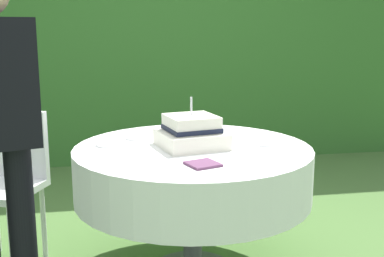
{
  "coord_description": "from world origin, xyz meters",
  "views": [
    {
      "loc": [
        -0.45,
        -2.49,
        1.35
      ],
      "look_at": [
        -0.0,
        0.0,
        0.83
      ],
      "focal_mm": 45.55,
      "sensor_mm": 36.0,
      "label": 1
    }
  ],
  "objects_px": {
    "cake_table": "(193,171)",
    "serving_plate_far": "(136,138)",
    "garden_chair": "(8,173)",
    "wedding_cake": "(192,132)",
    "serving_plate_near": "(248,131)",
    "serving_plate_right": "(108,145)",
    "serving_plate_left": "(262,143)",
    "napkin_stack": "(203,164)"
  },
  "relations": [
    {
      "from": "serving_plate_far",
      "to": "cake_table",
      "type": "bearing_deg",
      "value": -40.16
    },
    {
      "from": "serving_plate_left",
      "to": "garden_chair",
      "type": "relative_size",
      "value": 0.16
    },
    {
      "from": "serving_plate_near",
      "to": "serving_plate_far",
      "type": "height_order",
      "value": "same"
    },
    {
      "from": "cake_table",
      "to": "serving_plate_far",
      "type": "height_order",
      "value": "serving_plate_far"
    },
    {
      "from": "wedding_cake",
      "to": "garden_chair",
      "type": "relative_size",
      "value": 0.43
    },
    {
      "from": "serving_plate_left",
      "to": "serving_plate_right",
      "type": "bearing_deg",
      "value": 172.29
    },
    {
      "from": "cake_table",
      "to": "garden_chair",
      "type": "distance_m",
      "value": 1.08
    },
    {
      "from": "cake_table",
      "to": "wedding_cake",
      "type": "distance_m",
      "value": 0.21
    },
    {
      "from": "wedding_cake",
      "to": "serving_plate_far",
      "type": "bearing_deg",
      "value": 140.56
    },
    {
      "from": "serving_plate_right",
      "to": "wedding_cake",
      "type": "bearing_deg",
      "value": -12.52
    },
    {
      "from": "napkin_stack",
      "to": "serving_plate_near",
      "type": "bearing_deg",
      "value": 58.43
    },
    {
      "from": "serving_plate_far",
      "to": "serving_plate_right",
      "type": "distance_m",
      "value": 0.21
    },
    {
      "from": "cake_table",
      "to": "serving_plate_far",
      "type": "distance_m",
      "value": 0.41
    },
    {
      "from": "wedding_cake",
      "to": "serving_plate_left",
      "type": "height_order",
      "value": "wedding_cake"
    },
    {
      "from": "serving_plate_left",
      "to": "serving_plate_right",
      "type": "relative_size",
      "value": 1.02
    },
    {
      "from": "cake_table",
      "to": "napkin_stack",
      "type": "bearing_deg",
      "value": -92.99
    },
    {
      "from": "garden_chair",
      "to": "serving_plate_right",
      "type": "bearing_deg",
      "value": -22.05
    },
    {
      "from": "garden_chair",
      "to": "wedding_cake",
      "type": "bearing_deg",
      "value": -18.04
    },
    {
      "from": "cake_table",
      "to": "serving_plate_far",
      "type": "xyz_separation_m",
      "value": [
        -0.29,
        0.24,
        0.14
      ]
    },
    {
      "from": "napkin_stack",
      "to": "serving_plate_far",
      "type": "bearing_deg",
      "value": 113.91
    },
    {
      "from": "wedding_cake",
      "to": "serving_plate_right",
      "type": "bearing_deg",
      "value": 167.48
    },
    {
      "from": "wedding_cake",
      "to": "serving_plate_far",
      "type": "distance_m",
      "value": 0.38
    },
    {
      "from": "serving_plate_left",
      "to": "napkin_stack",
      "type": "distance_m",
      "value": 0.54
    },
    {
      "from": "cake_table",
      "to": "serving_plate_near",
      "type": "distance_m",
      "value": 0.53
    },
    {
      "from": "serving_plate_far",
      "to": "serving_plate_right",
      "type": "bearing_deg",
      "value": -138.3
    },
    {
      "from": "wedding_cake",
      "to": "garden_chair",
      "type": "bearing_deg",
      "value": 161.96
    },
    {
      "from": "cake_table",
      "to": "serving_plate_right",
      "type": "bearing_deg",
      "value": 166.47
    },
    {
      "from": "serving_plate_left",
      "to": "cake_table",
      "type": "bearing_deg",
      "value": 179.22
    },
    {
      "from": "serving_plate_far",
      "to": "serving_plate_right",
      "type": "height_order",
      "value": "same"
    },
    {
      "from": "serving_plate_right",
      "to": "garden_chair",
      "type": "xyz_separation_m",
      "value": [
        -0.58,
        0.23,
        -0.2
      ]
    },
    {
      "from": "wedding_cake",
      "to": "garden_chair",
      "type": "xyz_separation_m",
      "value": [
        -1.02,
        0.33,
        -0.27
      ]
    },
    {
      "from": "napkin_stack",
      "to": "cake_table",
      "type": "bearing_deg",
      "value": 87.01
    },
    {
      "from": "serving_plate_near",
      "to": "serving_plate_left",
      "type": "bearing_deg",
      "value": -93.01
    },
    {
      "from": "serving_plate_near",
      "to": "garden_chair",
      "type": "height_order",
      "value": "garden_chair"
    },
    {
      "from": "wedding_cake",
      "to": "serving_plate_left",
      "type": "distance_m",
      "value": 0.39
    },
    {
      "from": "serving_plate_far",
      "to": "napkin_stack",
      "type": "distance_m",
      "value": 0.67
    },
    {
      "from": "wedding_cake",
      "to": "serving_plate_near",
      "type": "distance_m",
      "value": 0.51
    },
    {
      "from": "cake_table",
      "to": "napkin_stack",
      "type": "height_order",
      "value": "napkin_stack"
    },
    {
      "from": "serving_plate_left",
      "to": "wedding_cake",
      "type": "bearing_deg",
      "value": 177.89
    },
    {
      "from": "serving_plate_left",
      "to": "serving_plate_right",
      "type": "xyz_separation_m",
      "value": [
        -0.83,
        0.11,
        0.0
      ]
    },
    {
      "from": "serving_plate_near",
      "to": "napkin_stack",
      "type": "relative_size",
      "value": 0.79
    },
    {
      "from": "cake_table",
      "to": "serving_plate_right",
      "type": "height_order",
      "value": "serving_plate_right"
    }
  ]
}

